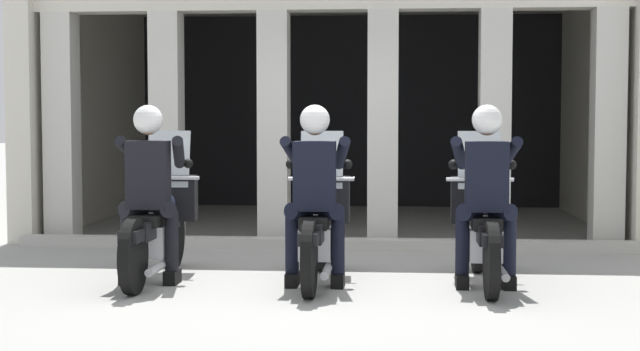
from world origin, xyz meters
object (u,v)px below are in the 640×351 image
motorcycle_left (158,224)px  police_officer_left (149,178)px  police_officer_right (486,180)px  police_officer_center (315,179)px  motorcycle_right (483,227)px  motorcycle_center (318,226)px

motorcycle_left → police_officer_left: bearing=-90.0°
motorcycle_left → police_officer_right: size_ratio=1.29×
police_officer_center → police_officer_right: same height
police_officer_right → police_officer_left: bearing=177.7°
motorcycle_left → police_officer_right: police_officer_right is taller
motorcycle_right → police_officer_right: 0.52m
police_officer_center → police_officer_right: (1.47, 0.04, -0.00)m
motorcycle_center → motorcycle_right: bearing=-2.0°
police_officer_left → motorcycle_center: (1.48, 0.25, -0.44)m
police_officer_left → police_officer_center: same height
motorcycle_left → police_officer_left: police_officer_left is taller
motorcycle_left → police_officer_center: 1.57m
motorcycle_left → police_officer_left: size_ratio=1.29×
police_officer_left → motorcycle_left: bearing=90.0°
police_officer_center → motorcycle_right: bearing=8.8°
motorcycle_right → police_officer_right: (-0.00, -0.28, 0.44)m
police_officer_center → motorcycle_right: size_ratio=0.78×
police_officer_center → motorcycle_center: bearing=86.3°
motorcycle_center → police_officer_center: (-0.00, -0.28, 0.44)m
motorcycle_right → motorcycle_center: bearing=179.1°
motorcycle_left → police_officer_center: (1.47, -0.31, 0.44)m
motorcycle_left → police_officer_center: size_ratio=1.29×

